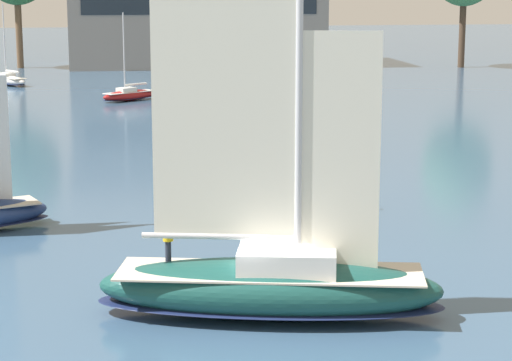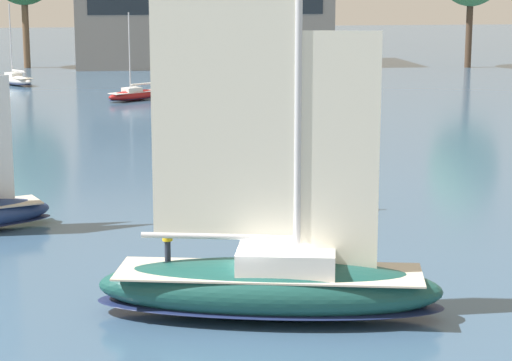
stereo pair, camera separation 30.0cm
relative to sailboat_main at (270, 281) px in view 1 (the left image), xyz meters
The scene contains 6 objects.
ground_plane 1.22m from the sailboat_main, 168.83° to the left, with size 400.00×400.00×0.00m, color #385675.
waterfront_building 97.35m from the sailboat_main, 86.22° to the left, with size 32.66×15.46×14.81m.
sailboat_main is the anchor object (origin of this frame).
sailboat_moored_mid_channel 60.04m from the sailboat_main, 92.92° to the left, with size 5.60×4.67×7.92m.
sailboat_moored_outer_mooring 76.69m from the sailboat_main, 101.34° to the left, with size 4.79×5.96×8.33m.
channel_buoy 15.74m from the sailboat_main, 66.62° to the left, with size 1.19×1.19×2.15m.
Camera 1 is at (-5.12, -30.82, 10.91)m, focal length 70.00 mm.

